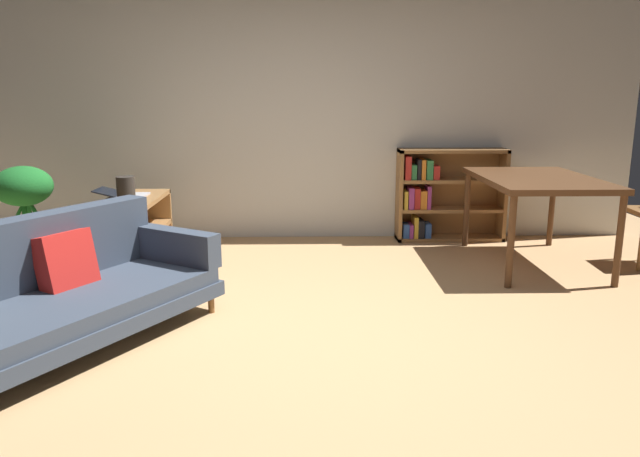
# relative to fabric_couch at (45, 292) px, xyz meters

# --- Properties ---
(ground_plane) EXTENTS (8.16, 8.16, 0.00)m
(ground_plane) POSITION_rel_fabric_couch_xyz_m (1.59, 0.18, -0.35)
(ground_plane) COLOR tan
(back_wall_panel) EXTENTS (6.80, 0.10, 2.70)m
(back_wall_panel) POSITION_rel_fabric_couch_xyz_m (1.59, 2.88, 1.00)
(back_wall_panel) COLOR silver
(back_wall_panel) RESTS_ON ground_plane
(fabric_couch) EXTENTS (1.79, 2.18, 0.77)m
(fabric_couch) POSITION_rel_fabric_couch_xyz_m (0.00, 0.00, 0.00)
(fabric_couch) COLOR brown
(fabric_couch) RESTS_ON ground_plane
(media_console) EXTENTS (0.45, 1.10, 0.60)m
(media_console) POSITION_rel_fabric_couch_xyz_m (0.02, 1.80, -0.05)
(media_console) COLOR olive
(media_console) RESTS_ON ground_plane
(open_laptop) EXTENTS (0.44, 0.31, 0.07)m
(open_laptop) POSITION_rel_fabric_couch_xyz_m (-0.07, 1.91, 0.27)
(open_laptop) COLOR silver
(open_laptop) RESTS_ON media_console
(desk_speaker) EXTENTS (0.15, 0.15, 0.23)m
(desk_speaker) POSITION_rel_fabric_couch_xyz_m (0.06, 1.56, 0.37)
(desk_speaker) COLOR #2D2823
(desk_speaker) RESTS_ON media_console
(potted_floor_plant) EXTENTS (0.50, 0.53, 0.89)m
(potted_floor_plant) POSITION_rel_fabric_couch_xyz_m (-0.90, 1.79, 0.25)
(potted_floor_plant) COLOR #9E9389
(potted_floor_plant) RESTS_ON ground_plane
(dining_table) EXTENTS (0.96, 1.44, 0.79)m
(dining_table) POSITION_rel_fabric_couch_xyz_m (3.59, 1.74, 0.37)
(dining_table) COLOR #56351E
(dining_table) RESTS_ON ground_plane
(bookshelf) EXTENTS (1.11, 0.29, 0.95)m
(bookshelf) POSITION_rel_fabric_couch_xyz_m (2.98, 2.71, 0.13)
(bookshelf) COLOR olive
(bookshelf) RESTS_ON ground_plane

